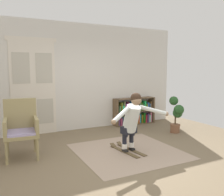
% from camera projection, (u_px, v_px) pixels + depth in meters
% --- Properties ---
extents(ground_plane, '(7.20, 7.20, 0.00)m').
position_uv_depth(ground_plane, '(127.00, 159.00, 4.51)').
color(ground_plane, '#726048').
extents(back_wall, '(6.00, 0.10, 2.90)m').
position_uv_depth(back_wall, '(80.00, 77.00, 6.63)').
color(back_wall, silver).
rests_on(back_wall, ground).
extents(double_door, '(1.22, 0.05, 2.45)m').
position_uv_depth(double_door, '(33.00, 87.00, 6.05)').
color(double_door, silver).
rests_on(double_door, ground).
extents(rug, '(2.00, 1.98, 0.01)m').
position_uv_depth(rug, '(128.00, 151.00, 4.91)').
color(rug, tan).
rests_on(rug, ground).
extents(bookshelf, '(1.32, 0.30, 0.80)m').
position_uv_depth(bookshelf, '(134.00, 112.00, 7.31)').
color(bookshelf, brown).
rests_on(bookshelf, ground).
extents(wicker_chair, '(0.65, 0.65, 1.10)m').
position_uv_depth(wicker_chair, '(21.00, 127.00, 4.55)').
color(wicker_chair, '#998B5C').
rests_on(wicker_chair, ground).
extents(potted_plant, '(0.29, 0.48, 0.95)m').
position_uv_depth(potted_plant, '(176.00, 113.00, 6.31)').
color(potted_plant, brown).
rests_on(potted_plant, ground).
extents(skis_pair, '(0.39, 0.92, 0.07)m').
position_uv_depth(skis_pair, '(127.00, 150.00, 4.94)').
color(skis_pair, brown).
rests_on(skis_pair, rug).
extents(person_skier, '(1.40, 0.68, 1.15)m').
position_uv_depth(person_skier, '(132.00, 118.00, 4.72)').
color(person_skier, white).
rests_on(person_skier, skis_pair).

